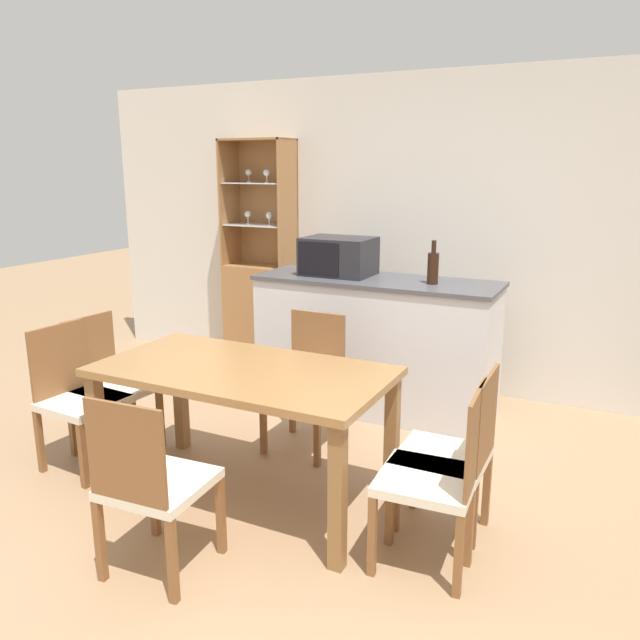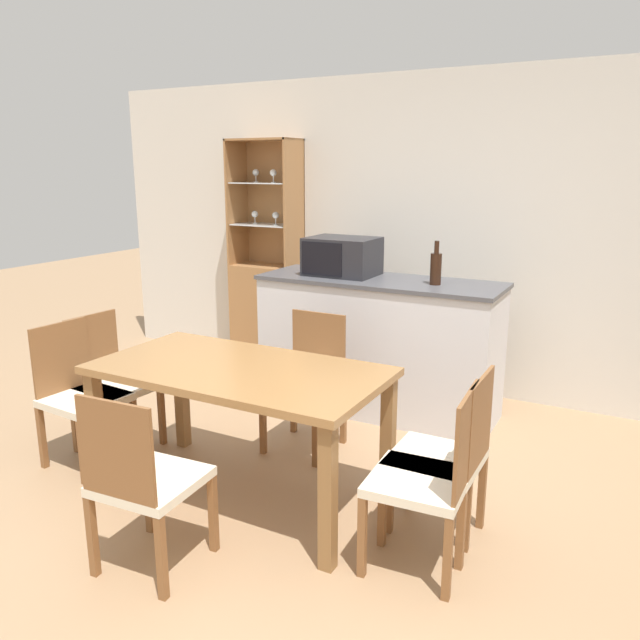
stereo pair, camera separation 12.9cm
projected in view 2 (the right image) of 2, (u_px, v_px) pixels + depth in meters
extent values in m
plane|color=#A37F5B|center=(288.00, 551.00, 3.04)|extent=(18.00, 18.00, 0.00)
cube|color=silver|center=(456.00, 237.00, 4.98)|extent=(6.80, 0.06, 2.55)
cube|color=silver|center=(378.00, 347.00, 4.71)|extent=(1.78, 0.60, 0.99)
cube|color=#4C4C51|center=(380.00, 281.00, 4.58)|extent=(1.81, 0.63, 0.03)
cube|color=#A37042|center=(267.00, 316.00, 5.78)|extent=(0.62, 0.34, 0.95)
cube|color=#A37042|center=(275.00, 202.00, 5.67)|extent=(0.62, 0.02, 1.11)
cube|color=#A37042|center=(237.00, 202.00, 5.67)|extent=(0.02, 0.34, 1.11)
cube|color=#A37042|center=(294.00, 204.00, 5.39)|extent=(0.02, 0.34, 1.11)
cube|color=#A37042|center=(264.00, 140.00, 5.40)|extent=(0.62, 0.34, 0.02)
cube|color=white|center=(265.00, 225.00, 5.58)|extent=(0.58, 0.30, 0.01)
cube|color=white|center=(265.00, 183.00, 5.49)|extent=(0.58, 0.30, 0.01)
cylinder|color=white|center=(255.00, 223.00, 5.64)|extent=(0.04, 0.04, 0.01)
cylinder|color=white|center=(255.00, 220.00, 5.63)|extent=(0.01, 0.01, 0.06)
sphere|color=white|center=(255.00, 214.00, 5.62)|extent=(0.06, 0.06, 0.06)
cylinder|color=white|center=(256.00, 182.00, 5.58)|extent=(0.04, 0.04, 0.01)
cylinder|color=white|center=(256.00, 178.00, 5.57)|extent=(0.01, 0.01, 0.06)
sphere|color=white|center=(256.00, 172.00, 5.56)|extent=(0.06, 0.06, 0.06)
cylinder|color=white|center=(276.00, 225.00, 5.51)|extent=(0.04, 0.04, 0.01)
cylinder|color=white|center=(276.00, 221.00, 5.50)|extent=(0.01, 0.01, 0.06)
sphere|color=white|center=(276.00, 215.00, 5.49)|extent=(0.06, 0.06, 0.06)
cylinder|color=white|center=(273.00, 182.00, 5.40)|extent=(0.04, 0.04, 0.01)
cylinder|color=white|center=(273.00, 179.00, 5.39)|extent=(0.01, 0.01, 0.06)
sphere|color=white|center=(273.00, 173.00, 5.38)|extent=(0.06, 0.06, 0.06)
cube|color=olive|center=(239.00, 371.00, 3.38)|extent=(1.59, 0.83, 0.04)
cube|color=olive|center=(97.00, 434.00, 3.50)|extent=(0.07, 0.07, 0.73)
cube|color=olive|center=(328.00, 498.00, 2.83)|extent=(0.07, 0.07, 0.73)
cube|color=olive|center=(182.00, 394.00, 4.11)|extent=(0.07, 0.07, 0.73)
cube|color=olive|center=(388.00, 439.00, 3.44)|extent=(0.07, 0.07, 0.73)
cube|color=beige|center=(116.00, 388.00, 4.06)|extent=(0.46, 0.46, 0.05)
cube|color=brown|center=(93.00, 347.00, 4.11)|extent=(0.05, 0.39, 0.44)
cube|color=brown|center=(162.00, 416.00, 4.17)|extent=(0.04, 0.04, 0.40)
cube|color=brown|center=(115.00, 437.00, 3.85)|extent=(0.04, 0.04, 0.40)
cube|color=brown|center=(123.00, 404.00, 4.37)|extent=(0.04, 0.04, 0.40)
cube|color=brown|center=(75.00, 423.00, 4.05)|extent=(0.04, 0.04, 0.40)
cube|color=beige|center=(304.00, 388.00, 4.05)|extent=(0.43, 0.43, 0.05)
cube|color=brown|center=(319.00, 344.00, 4.17)|extent=(0.39, 0.02, 0.44)
cube|color=brown|center=(316.00, 436.00, 3.85)|extent=(0.04, 0.04, 0.40)
cube|color=brown|center=(263.00, 425.00, 4.03)|extent=(0.04, 0.04, 0.40)
cube|color=brown|center=(343.00, 415.00, 4.18)|extent=(0.04, 0.04, 0.40)
cube|color=brown|center=(294.00, 405.00, 4.36)|extent=(0.04, 0.04, 0.40)
cube|color=beige|center=(86.00, 400.00, 3.84)|extent=(0.46, 0.46, 0.05)
cube|color=brown|center=(61.00, 357.00, 3.89)|extent=(0.05, 0.39, 0.44)
cube|color=brown|center=(135.00, 429.00, 3.96)|extent=(0.04, 0.04, 0.40)
cube|color=brown|center=(83.00, 452.00, 3.64)|extent=(0.04, 0.04, 0.40)
cube|color=brown|center=(94.00, 417.00, 4.16)|extent=(0.04, 0.04, 0.40)
cube|color=brown|center=(42.00, 437.00, 3.84)|extent=(0.04, 0.04, 0.40)
cube|color=beige|center=(152.00, 481.00, 2.85)|extent=(0.46, 0.46, 0.05)
cube|color=brown|center=(116.00, 450.00, 2.62)|extent=(0.39, 0.04, 0.44)
cube|color=brown|center=(149.00, 496.00, 3.16)|extent=(0.04, 0.04, 0.40)
cube|color=brown|center=(213.00, 513.00, 3.00)|extent=(0.04, 0.04, 0.40)
cube|color=brown|center=(92.00, 536.00, 2.82)|extent=(0.04, 0.04, 0.40)
cube|color=brown|center=(161.00, 558.00, 2.66)|extent=(0.04, 0.04, 0.40)
cube|color=beige|center=(418.00, 482.00, 2.85)|extent=(0.45, 0.45, 0.05)
cube|color=brown|center=(466.00, 441.00, 2.71)|extent=(0.04, 0.39, 0.44)
cube|color=brown|center=(362.00, 537.00, 2.81)|extent=(0.04, 0.04, 0.40)
cube|color=brown|center=(390.00, 496.00, 3.15)|extent=(0.04, 0.04, 0.40)
cube|color=brown|center=(448.00, 559.00, 2.65)|extent=(0.04, 0.04, 0.40)
cube|color=brown|center=(467.00, 514.00, 3.00)|extent=(0.04, 0.04, 0.40)
cube|color=beige|center=(435.00, 459.00, 3.06)|extent=(0.43, 0.43, 0.05)
cube|color=brown|center=(480.00, 421.00, 2.91)|extent=(0.02, 0.39, 0.44)
cube|color=brown|center=(382.00, 509.00, 3.04)|extent=(0.04, 0.04, 0.40)
cube|color=brown|center=(410.00, 475.00, 3.37)|extent=(0.04, 0.04, 0.40)
cube|color=brown|center=(461.00, 530.00, 2.86)|extent=(0.04, 0.04, 0.40)
cube|color=brown|center=(482.00, 492.00, 3.20)|extent=(0.04, 0.04, 0.40)
cube|color=#232328|center=(342.00, 256.00, 4.72)|extent=(0.52, 0.39, 0.28)
cube|color=black|center=(321.00, 259.00, 4.59)|extent=(0.33, 0.01, 0.24)
cylinder|color=black|center=(436.00, 269.00, 4.34)|extent=(0.08, 0.08, 0.22)
cylinder|color=black|center=(437.00, 247.00, 4.30)|extent=(0.03, 0.03, 0.09)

